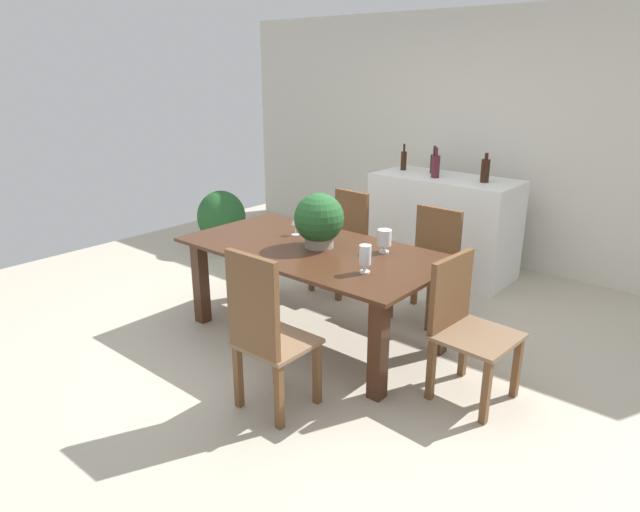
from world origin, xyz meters
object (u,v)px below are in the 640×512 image
at_px(flower_centerpiece, 319,220).
at_px(crystal_vase_center_near, 365,256).
at_px(wine_bottle_amber, 434,163).
at_px(potted_plant_floor, 222,219).
at_px(chair_foot_end, 464,321).
at_px(wine_bottle_clear, 436,166).
at_px(dining_table, 314,264).
at_px(kitchen_counter, 443,226).
at_px(chair_near_right, 264,329).
at_px(wine_bottle_green, 404,160).
at_px(crystal_vase_left, 384,238).
at_px(chair_far_right, 430,257).
at_px(chair_far_left, 344,237).
at_px(wine_glass, 295,222).
at_px(wine_bottle_tall, 485,170).

bearing_deg(flower_centerpiece, crystal_vase_center_near, -21.22).
xyz_separation_m(wine_bottle_amber, potted_plant_floor, (-2.10, -1.06, -0.73)).
bearing_deg(chair_foot_end, wine_bottle_clear, 38.16).
height_order(dining_table, potted_plant_floor, dining_table).
distance_m(dining_table, chair_foot_end, 1.26).
bearing_deg(kitchen_counter, chair_near_right, -81.83).
distance_m(kitchen_counter, wine_bottle_green, 0.81).
relative_size(dining_table, crystal_vase_center_near, 10.65).
bearing_deg(crystal_vase_left, crystal_vase_center_near, -71.65).
xyz_separation_m(chair_far_right, potted_plant_floor, (-2.73, 0.02, -0.14)).
distance_m(wine_bottle_amber, wine_bottle_green, 0.34).
bearing_deg(chair_far_left, wine_bottle_green, 96.09).
bearing_deg(potted_plant_floor, chair_far_left, -0.86).
relative_size(wine_glass, wine_bottle_green, 0.55).
height_order(chair_far_right, crystal_vase_left, chair_far_right).
distance_m(flower_centerpiece, kitchen_counter, 1.96).
bearing_deg(chair_far_right, wine_bottle_clear, 119.70).
relative_size(chair_near_right, flower_centerpiece, 2.54).
height_order(wine_glass, potted_plant_floor, wine_glass).
xyz_separation_m(chair_far_right, wine_bottle_amber, (-0.62, 1.09, 0.59)).
bearing_deg(wine_glass, wine_bottle_green, 94.99).
distance_m(chair_far_left, chair_foot_end, 1.95).
bearing_deg(crystal_vase_center_near, chair_far_right, 97.49).
distance_m(chair_far_left, potted_plant_floor, 1.82).
distance_m(chair_near_right, crystal_vase_left, 1.26).
bearing_deg(wine_bottle_green, chair_far_left, -87.54).
distance_m(chair_foot_end, crystal_vase_center_near, 0.75).
relative_size(wine_glass, wine_bottle_amber, 0.54).
bearing_deg(wine_bottle_green, chair_near_right, -72.21).
height_order(chair_near_right, crystal_vase_left, chair_near_right).
distance_m(crystal_vase_center_near, wine_bottle_tall, 2.16).
xyz_separation_m(chair_far_left, wine_bottle_tall, (0.89, 0.99, 0.60)).
height_order(chair_far_right, wine_bottle_amber, wine_bottle_amber).
relative_size(chair_foot_end, wine_bottle_clear, 3.13).
xyz_separation_m(chair_near_right, wine_bottle_amber, (-0.62, 3.02, 0.53)).
bearing_deg(chair_far_right, wine_bottle_green, 133.21).
bearing_deg(dining_table, wine_glass, 154.56).
xyz_separation_m(wine_bottle_green, potted_plant_floor, (-1.77, -1.02, -0.73)).
height_order(crystal_vase_center_near, potted_plant_floor, crystal_vase_center_near).
relative_size(crystal_vase_center_near, potted_plant_floor, 0.28).
bearing_deg(chair_far_left, potted_plant_floor, -177.23).
distance_m(wine_bottle_green, potted_plant_floor, 2.17).
distance_m(chair_near_right, chair_far_left, 2.14).
bearing_deg(chair_near_right, dining_table, -65.32).
height_order(dining_table, wine_bottle_tall, wine_bottle_tall).
xyz_separation_m(chair_far_right, chair_foot_end, (0.79, -0.96, 0.01)).
xyz_separation_m(chair_far_left, flower_centerpiece, (0.47, -0.91, 0.43)).
distance_m(chair_far_left, crystal_vase_center_near, 1.60).
height_order(crystal_vase_center_near, wine_bottle_tall, wine_bottle_tall).
xyz_separation_m(kitchen_counter, wine_bottle_green, (-0.54, 0.06, 0.60)).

